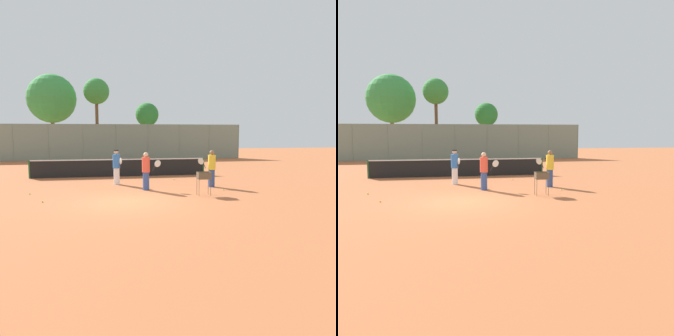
# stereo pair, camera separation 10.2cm
# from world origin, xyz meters

# --- Properties ---
(ground_plane) EXTENTS (80.00, 80.00, 0.00)m
(ground_plane) POSITION_xyz_m (0.00, 0.00, 0.00)
(ground_plane) COLOR #B26038
(tennis_net) EXTENTS (10.62, 0.10, 1.07)m
(tennis_net) POSITION_xyz_m (0.00, 7.55, 0.56)
(tennis_net) COLOR #26592D
(tennis_net) RESTS_ON ground_plane
(back_fence) EXTENTS (25.37, 0.08, 3.48)m
(back_fence) POSITION_xyz_m (-0.00, 19.96, 1.74)
(back_fence) COLOR gray
(back_fence) RESTS_ON ground_plane
(tree_0) EXTENTS (2.52, 2.52, 5.87)m
(tree_0) POSITION_xyz_m (3.43, 23.24, 4.48)
(tree_0) COLOR brown
(tree_0) RESTS_ON ground_plane
(tree_1) EXTENTS (5.08, 5.08, 8.75)m
(tree_1) POSITION_xyz_m (-6.53, 23.99, 6.19)
(tree_1) COLOR brown
(tree_1) RESTS_ON ground_plane
(tree_2) EXTENTS (2.65, 2.65, 8.23)m
(tree_2) POSITION_xyz_m (-1.88, 22.60, 6.77)
(tree_2) COLOR brown
(tree_2) RESTS_ON ground_plane
(player_white_outfit) EXTENTS (0.86, 0.56, 1.81)m
(player_white_outfit) POSITION_xyz_m (4.32, 2.90, 0.93)
(player_white_outfit) COLOR #334C8C
(player_white_outfit) RESTS_ON ground_plane
(player_red_cap) EXTENTS (0.48, 0.89, 1.80)m
(player_red_cap) POSITION_xyz_m (-0.28, 4.48, 0.93)
(player_red_cap) COLOR white
(player_red_cap) RESTS_ON ground_plane
(player_yellow_shirt) EXTENTS (0.93, 0.37, 1.77)m
(player_yellow_shirt) POSITION_xyz_m (1.04, 2.55, 0.91)
(player_yellow_shirt) COLOR #334C8C
(player_yellow_shirt) RESTS_ON ground_plane
(ball_cart) EXTENTS (0.56, 0.41, 1.01)m
(ball_cart) POSITION_xyz_m (3.32, 0.85, 0.77)
(ball_cart) COLOR brown
(ball_cart) RESTS_ON ground_plane
(tennis_ball_0) EXTENTS (0.07, 0.07, 0.07)m
(tennis_ball_0) POSITION_xyz_m (4.57, 1.86, 0.03)
(tennis_ball_0) COLOR #D1E54C
(tennis_ball_0) RESTS_ON ground_plane
(tennis_ball_1) EXTENTS (0.07, 0.07, 0.07)m
(tennis_ball_1) POSITION_xyz_m (2.91, 5.47, 0.03)
(tennis_ball_1) COLOR #D1E54C
(tennis_ball_1) RESTS_ON ground_plane
(tennis_ball_2) EXTENTS (0.07, 0.07, 0.07)m
(tennis_ball_2) POSITION_xyz_m (-4.08, 2.34, 0.03)
(tennis_ball_2) COLOR #D1E54C
(tennis_ball_2) RESTS_ON ground_plane
(tennis_ball_3) EXTENTS (0.07, 0.07, 0.07)m
(tennis_ball_3) POSITION_xyz_m (-3.20, 0.53, 0.03)
(tennis_ball_3) COLOR #D1E54C
(tennis_ball_3) RESTS_ON ground_plane
(parked_car) EXTENTS (4.20, 1.70, 1.60)m
(parked_car) POSITION_xyz_m (4.56, 24.17, 0.66)
(parked_car) COLOR white
(parked_car) RESTS_ON ground_plane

